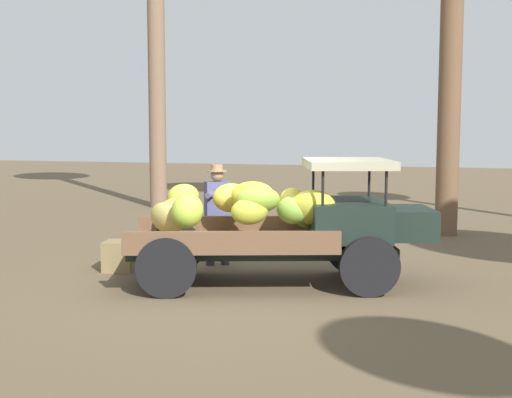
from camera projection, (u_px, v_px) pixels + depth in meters
The scene contains 4 objects.
ground_plane at pixel (242, 288), 10.28m from camera, with size 60.00×60.00×0.00m, color brown.
truck at pixel (290, 222), 10.40m from camera, with size 4.66×2.75×1.86m.
farmer at pixel (217, 208), 11.83m from camera, with size 0.58×0.55×1.71m.
wooden_crate at pixel (119, 256), 11.45m from camera, with size 0.48×0.48×0.49m, color olive.
Camera 1 is at (2.87, -9.67, 2.39)m, focal length 49.47 mm.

